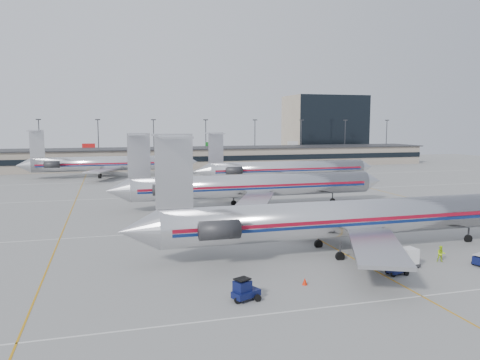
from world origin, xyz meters
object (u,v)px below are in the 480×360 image
object	(u,v)px
jet_foreground	(348,218)
uld_container	(408,257)
belt_loader	(377,251)
jet_second_row	(249,185)
tug_center	(396,267)

from	to	relation	value
jet_foreground	uld_container	world-z (taller)	jet_foreground
jet_foreground	uld_container	size ratio (longest dim) A/B	26.13
jet_foreground	belt_loader	size ratio (longest dim) A/B	12.99
belt_loader	jet_foreground	bearing A→B (deg)	144.66
jet_second_row	uld_container	xyz separation A→B (m)	(5.30, -35.67, -2.68)
tug_center	uld_container	xyz separation A→B (m)	(2.57, 1.78, 0.23)
jet_foreground	belt_loader	distance (m)	4.56
jet_second_row	tug_center	world-z (taller)	jet_second_row
jet_foreground	belt_loader	world-z (taller)	jet_foreground
jet_second_row	belt_loader	xyz separation A→B (m)	(4.43, -31.47, -3.10)
jet_foreground	jet_second_row	world-z (taller)	jet_foreground
jet_foreground	tug_center	xyz separation A→B (m)	(0.55, -8.26, -3.06)
jet_second_row	tug_center	xyz separation A→B (m)	(2.73, -37.46, -2.91)
tug_center	belt_loader	xyz separation A→B (m)	(1.70, 5.99, -0.19)
tug_center	jet_second_row	bearing A→B (deg)	75.58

